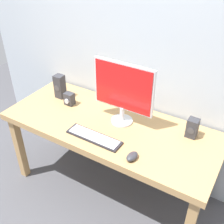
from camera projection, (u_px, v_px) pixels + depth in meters
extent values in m
plane|color=#4C4C51|center=(110.00, 187.00, 2.58)|extent=(6.00, 6.00, 0.00)
cube|color=#B2BCC6|center=(138.00, 11.00, 2.01)|extent=(3.15, 0.04, 3.00)
cube|color=tan|center=(110.00, 127.00, 2.18)|extent=(1.71, 0.70, 0.06)
cube|color=tan|center=(20.00, 148.00, 2.52)|extent=(0.06, 0.06, 0.67)
cube|color=tan|center=(61.00, 116.00, 2.93)|extent=(0.06, 0.06, 0.67)
cube|color=tan|center=(212.00, 175.00, 2.25)|extent=(0.06, 0.06, 0.67)
cylinder|color=silver|center=(122.00, 121.00, 2.19)|extent=(0.17, 0.17, 0.02)
cylinder|color=silver|center=(122.00, 114.00, 2.15)|extent=(0.04, 0.04, 0.11)
cube|color=silver|center=(124.00, 87.00, 2.03)|extent=(0.49, 0.02, 0.38)
cube|color=red|center=(123.00, 88.00, 2.02)|extent=(0.46, 0.01, 0.35)
cube|color=#232328|center=(94.00, 137.00, 2.02)|extent=(0.43, 0.12, 0.01)
cube|color=silver|center=(94.00, 136.00, 2.02)|extent=(0.39, 0.10, 0.00)
ellipsoid|color=#333338|center=(132.00, 156.00, 1.84)|extent=(0.07, 0.11, 0.04)
cube|color=#333338|center=(192.00, 128.00, 2.00)|extent=(0.08, 0.07, 0.15)
cylinder|color=#3F3F44|center=(191.00, 131.00, 1.98)|extent=(0.05, 0.00, 0.05)
cube|color=#333338|center=(60.00, 86.00, 2.44)|extent=(0.08, 0.08, 0.21)
cylinder|color=#3F3F44|center=(57.00, 88.00, 2.42)|extent=(0.05, 0.00, 0.05)
cube|color=#333338|center=(69.00, 99.00, 2.37)|extent=(0.08, 0.06, 0.11)
cylinder|color=silver|center=(67.00, 101.00, 2.35)|extent=(0.04, 0.01, 0.04)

